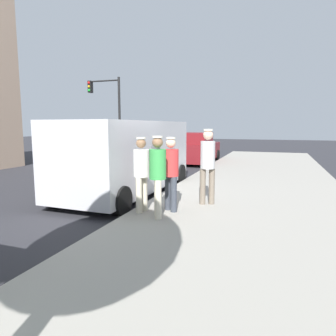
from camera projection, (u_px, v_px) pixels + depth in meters
The scene contains 10 objects.
ground_plane at pixel (112, 204), 8.04m from camera, with size 80.00×80.00×0.00m, color #2D2D33.
sidewalk_slab at pixel (250, 213), 6.88m from camera, with size 5.00×32.00×0.15m, color #9E998E.
parking_meter_near at pixel (156, 162), 7.19m from camera, with size 0.14×0.18×1.52m.
pedestrian_in_gray at pixel (208, 161), 7.28m from camera, with size 0.34×0.34×1.79m.
pedestrian_in_white at pixel (141, 170), 6.64m from camera, with size 0.34×0.36×1.62m.
pedestrian_in_red at pixel (171, 169), 6.71m from camera, with size 0.34×0.34×1.63m.
pedestrian_in_green at pixel (158, 171), 6.20m from camera, with size 0.34×0.34×1.67m.
parked_van at pixel (127, 155), 9.08m from camera, with size 2.26×5.26×2.15m.
parked_sedan_ahead at pixel (195, 149), 16.84m from camera, with size 2.02×4.44×1.65m.
traffic_light_corner at pixel (108, 103), 20.82m from camera, with size 2.48×0.42×5.20m.
Camera 1 is at (3.99, -6.91, 2.02)m, focal length 32.98 mm.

